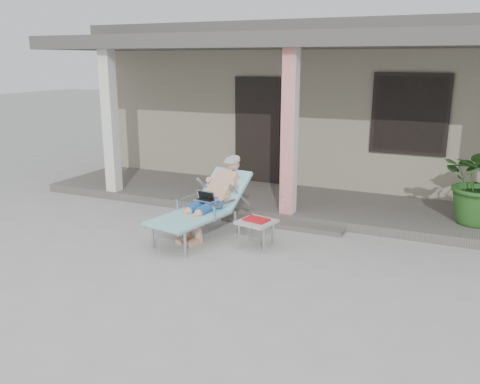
% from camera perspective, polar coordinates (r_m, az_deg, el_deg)
% --- Properties ---
extents(ground, '(60.00, 60.00, 0.00)m').
position_cam_1_polar(ground, '(6.56, -0.90, -8.58)').
color(ground, '#9E9E99').
rests_on(ground, ground).
extents(house, '(10.40, 5.40, 3.30)m').
position_cam_1_polar(house, '(12.25, 12.33, 10.06)').
color(house, gray).
rests_on(house, ground).
extents(porch_deck, '(10.00, 2.00, 0.15)m').
position_cam_1_polar(porch_deck, '(9.18, 7.10, -1.31)').
color(porch_deck, '#605B56').
rests_on(porch_deck, ground).
extents(porch_overhang, '(10.00, 2.30, 2.85)m').
position_cam_1_polar(porch_overhang, '(8.78, 7.56, 15.89)').
color(porch_overhang, silver).
rests_on(porch_overhang, porch_deck).
extents(porch_step, '(2.00, 0.30, 0.07)m').
position_cam_1_polar(porch_step, '(8.15, 4.66, -3.61)').
color(porch_step, '#605B56').
rests_on(porch_step, ground).
extents(lounger, '(0.99, 1.91, 1.20)m').
position_cam_1_polar(lounger, '(7.56, -3.65, 0.50)').
color(lounger, '#B7B7BC').
rests_on(lounger, ground).
extents(side_table, '(0.56, 0.56, 0.42)m').
position_cam_1_polar(side_table, '(7.16, 1.87, -3.52)').
color(side_table, '#AFB0AB').
rests_on(side_table, ground).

